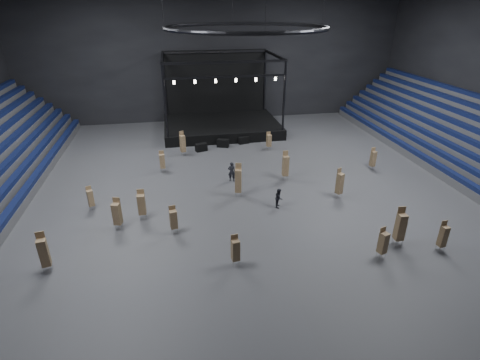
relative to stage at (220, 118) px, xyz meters
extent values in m
plane|color=#414143|center=(0.00, -16.24, -1.45)|extent=(50.00, 50.00, 0.00)
cube|color=black|center=(0.00, 4.76, 7.55)|extent=(50.00, 0.20, 18.00)
cube|color=black|center=(0.00, -37.24, 7.55)|extent=(50.00, 0.20, 18.00)
cube|color=#0D1A3A|center=(-18.12, -16.24, -0.50)|extent=(0.59, 40.00, 0.40)
cube|color=#0D1A3A|center=(-19.02, -16.24, 0.25)|extent=(0.59, 40.00, 0.40)
cube|color=#4C4C4F|center=(21.40, -16.24, -1.08)|extent=(7.20, 40.00, 0.75)
cube|color=#0D1A3A|center=(18.12, -16.24, -0.50)|extent=(0.59, 40.00, 0.40)
cube|color=#4C4C4F|center=(21.85, -16.24, -0.70)|extent=(6.30, 40.00, 1.50)
cube|color=#0D1A3A|center=(19.02, -16.24, 0.25)|extent=(0.59, 40.00, 0.40)
cube|color=#4C4C4F|center=(22.30, -16.24, -0.33)|extent=(5.40, 40.00, 2.25)
cube|color=#0D1A3A|center=(19.91, -16.24, 1.00)|extent=(0.59, 40.00, 0.40)
cube|color=#4C4C4F|center=(22.75, -16.24, 0.05)|extent=(4.50, 40.00, 3.00)
cube|color=#0D1A3A|center=(20.82, -16.24, 1.75)|extent=(0.59, 40.00, 0.40)
cube|color=#4C4C4F|center=(23.20, -16.24, 0.42)|extent=(3.60, 40.00, 3.75)
cube|color=#0D1A3A|center=(21.71, -16.24, 2.50)|extent=(0.59, 40.00, 0.40)
cube|color=black|center=(0.00, -0.74, -0.85)|extent=(14.00, 10.00, 1.20)
cube|color=black|center=(0.00, 4.06, 3.75)|extent=(13.30, 0.30, 8.00)
cylinder|color=black|center=(-6.60, -5.34, 3.65)|extent=(0.24, 0.24, 7.80)
cylinder|color=black|center=(-6.60, 3.86, 3.65)|extent=(0.24, 0.24, 7.80)
cylinder|color=black|center=(6.60, -5.34, 3.65)|extent=(0.24, 0.24, 7.80)
cylinder|color=black|center=(6.60, 3.86, 3.65)|extent=(0.24, 0.24, 7.80)
cube|color=black|center=(0.00, -5.34, 7.55)|extent=(13.40, 0.25, 0.25)
cube|color=black|center=(0.00, 3.86, 7.55)|extent=(13.40, 0.25, 0.25)
cube|color=black|center=(0.00, -5.34, 6.05)|extent=(13.40, 0.20, 0.20)
cylinder|color=white|center=(-5.50, -5.34, 5.65)|extent=(0.24, 0.24, 0.35)
cylinder|color=white|center=(-3.30, -5.34, 5.65)|extent=(0.24, 0.24, 0.35)
cylinder|color=white|center=(-1.10, -5.34, 5.65)|extent=(0.24, 0.24, 0.35)
cylinder|color=white|center=(1.10, -5.34, 5.65)|extent=(0.24, 0.24, 0.35)
cylinder|color=white|center=(3.30, -5.34, 5.65)|extent=(0.24, 0.24, 0.35)
cylinder|color=white|center=(5.50, -5.34, 5.65)|extent=(0.24, 0.24, 0.35)
torus|color=black|center=(0.00, -16.24, 11.55)|extent=(12.30, 12.30, 0.30)
cube|color=black|center=(-3.11, -7.30, -1.03)|extent=(1.39, 1.00, 0.83)
cube|color=black|center=(-0.60, -6.47, -1.02)|extent=(1.44, 1.05, 0.87)
cube|color=black|center=(1.87, -5.77, -1.04)|extent=(1.34, 0.89, 0.82)
cylinder|color=silver|center=(10.50, -28.41, -1.27)|extent=(0.03, 0.03, 0.36)
cylinder|color=silver|center=(10.50, -28.07, -1.27)|extent=(0.03, 0.03, 0.36)
cylinder|color=silver|center=(10.84, -28.41, -1.27)|extent=(0.03, 0.03, 0.36)
cylinder|color=silver|center=(10.84, -28.07, -1.27)|extent=(0.03, 0.03, 0.36)
cube|color=tan|center=(10.67, -28.24, -0.36)|extent=(0.46, 0.46, 1.46)
cube|color=tan|center=(10.66, -28.06, 0.32)|extent=(0.41, 0.08, 0.80)
cylinder|color=silver|center=(-7.40, -12.38, -1.25)|extent=(0.03, 0.03, 0.40)
cylinder|color=silver|center=(-7.40, -11.99, -1.25)|extent=(0.03, 0.03, 0.40)
cylinder|color=silver|center=(-7.01, -12.38, -1.25)|extent=(0.03, 0.03, 0.40)
cylinder|color=silver|center=(-7.01, -11.99, -1.25)|extent=(0.03, 0.03, 0.40)
cube|color=tan|center=(-7.20, -12.19, -0.37)|extent=(0.52, 0.52, 1.36)
cube|color=tan|center=(-7.22, -11.99, 0.27)|extent=(0.47, 0.10, 0.75)
cylinder|color=silver|center=(-6.58, -23.19, -1.25)|extent=(0.03, 0.03, 0.41)
cylinder|color=silver|center=(-6.58, -22.80, -1.25)|extent=(0.03, 0.03, 0.41)
cylinder|color=silver|center=(-6.19, -23.19, -1.25)|extent=(0.03, 0.03, 0.41)
cylinder|color=silver|center=(-6.19, -22.80, -1.25)|extent=(0.03, 0.03, 0.41)
cube|color=tan|center=(-6.38, -23.00, -0.37)|extent=(0.56, 0.56, 1.35)
cube|color=tan|center=(-6.42, -22.80, 0.26)|extent=(0.47, 0.14, 0.74)
cylinder|color=silver|center=(-1.20, -18.62, -1.23)|extent=(0.03, 0.03, 0.43)
cylinder|color=silver|center=(-1.20, -18.21, -1.23)|extent=(0.03, 0.03, 0.43)
cylinder|color=silver|center=(-0.78, -18.62, -1.23)|extent=(0.03, 0.03, 0.43)
cylinder|color=silver|center=(-0.78, -18.21, -1.23)|extent=(0.03, 0.03, 0.43)
cube|color=tan|center=(-0.99, -18.41, -0.02)|extent=(0.63, 0.63, 1.99)
cube|color=tan|center=(-0.94, -18.20, 0.93)|extent=(0.50, 0.18, 1.10)
cylinder|color=silver|center=(8.16, -27.30, -1.25)|extent=(0.03, 0.03, 0.40)
cylinder|color=silver|center=(8.16, -26.92, -1.25)|extent=(0.03, 0.03, 0.40)
cylinder|color=silver|center=(8.54, -27.30, -1.25)|extent=(0.03, 0.03, 0.40)
cylinder|color=silver|center=(8.54, -26.92, -1.25)|extent=(0.03, 0.03, 0.40)
cube|color=tan|center=(8.35, -27.11, -0.37)|extent=(0.58, 0.58, 1.35)
cube|color=tan|center=(8.31, -26.91, 0.25)|extent=(0.46, 0.16, 0.74)
cylinder|color=silver|center=(-12.80, -18.71, -1.27)|extent=(0.03, 0.03, 0.35)
cylinder|color=silver|center=(-12.80, -18.37, -1.27)|extent=(0.03, 0.03, 0.35)
cylinder|color=silver|center=(-12.47, -18.71, -1.27)|extent=(0.03, 0.03, 0.35)
cylinder|color=silver|center=(-12.47, -18.37, -1.27)|extent=(0.03, 0.03, 0.35)
cube|color=tan|center=(-12.64, -18.54, -0.44)|extent=(0.55, 0.55, 1.31)
cube|color=tan|center=(-12.71, -18.38, 0.17)|extent=(0.39, 0.21, 0.72)
cylinder|color=silver|center=(4.04, -8.42, -1.25)|extent=(0.03, 0.03, 0.39)
cylinder|color=silver|center=(4.04, -8.05, -1.25)|extent=(0.03, 0.03, 0.39)
cylinder|color=silver|center=(4.41, -8.42, -1.25)|extent=(0.03, 0.03, 0.39)
cylinder|color=silver|center=(4.41, -8.05, -1.25)|extent=(0.03, 0.03, 0.39)
cube|color=tan|center=(4.23, -8.24, -0.40)|extent=(0.53, 0.53, 1.31)
cube|color=tan|center=(4.20, -8.04, 0.20)|extent=(0.45, 0.12, 0.72)
cylinder|color=silver|center=(8.03, -27.37, -1.22)|extent=(0.03, 0.03, 0.45)
cylinder|color=silver|center=(8.03, -26.94, -1.22)|extent=(0.03, 0.03, 0.45)
cylinder|color=silver|center=(8.46, -27.37, -1.22)|extent=(0.03, 0.03, 0.45)
cylinder|color=silver|center=(8.46, -26.94, -1.22)|extent=(0.03, 0.03, 0.45)
cube|color=tan|center=(8.24, -27.16, -0.05)|extent=(0.57, 0.57, 1.89)
cube|color=tan|center=(8.25, -26.93, 0.84)|extent=(0.52, 0.09, 1.04)
cylinder|color=silver|center=(12.56, -15.44, -1.27)|extent=(0.03, 0.03, 0.37)
cylinder|color=silver|center=(12.56, -15.09, -1.27)|extent=(0.03, 0.03, 0.37)
cylinder|color=silver|center=(12.91, -15.44, -1.27)|extent=(0.03, 0.03, 0.37)
cylinder|color=silver|center=(12.91, -15.09, -1.27)|extent=(0.03, 0.03, 0.37)
cube|color=tan|center=(12.74, -15.27, -0.34)|extent=(0.49, 0.49, 1.49)
cube|color=tan|center=(12.72, -15.09, 0.36)|extent=(0.43, 0.10, 0.82)
cylinder|color=silver|center=(-10.48, -22.00, -1.23)|extent=(0.03, 0.03, 0.44)
cylinder|color=silver|center=(-10.48, -21.58, -1.23)|extent=(0.03, 0.03, 0.44)
cylinder|color=silver|center=(-10.07, -22.00, -1.23)|extent=(0.03, 0.03, 0.44)
cylinder|color=silver|center=(-10.07, -21.58, -1.23)|extent=(0.03, 0.03, 0.44)
cube|color=tan|center=(-10.28, -21.79, -0.21)|extent=(0.64, 0.64, 1.62)
cube|color=tan|center=(-10.22, -21.58, 0.55)|extent=(0.50, 0.20, 0.89)
cylinder|color=silver|center=(6.97, -20.29, -1.25)|extent=(0.03, 0.03, 0.39)
cylinder|color=silver|center=(6.97, -19.92, -1.25)|extent=(0.03, 0.03, 0.39)
cylinder|color=silver|center=(7.35, -20.29, -1.25)|extent=(0.03, 0.03, 0.39)
cylinder|color=silver|center=(7.35, -19.92, -1.25)|extent=(0.03, 0.03, 0.39)
cube|color=tan|center=(7.16, -20.11, -0.17)|extent=(0.63, 0.63, 1.77)
cube|color=tan|center=(7.08, -19.93, 0.66)|extent=(0.44, 0.24, 0.97)
cylinder|color=silver|center=(-14.20, -26.03, -1.23)|extent=(0.03, 0.03, 0.43)
cylinder|color=silver|center=(-14.20, -25.62, -1.23)|extent=(0.03, 0.03, 0.43)
cylinder|color=silver|center=(-13.80, -26.03, -1.23)|extent=(0.03, 0.03, 0.43)
cylinder|color=silver|center=(-13.80, -25.62, -1.23)|extent=(0.03, 0.03, 0.43)
cube|color=tan|center=(-14.00, -25.83, -0.12)|extent=(0.60, 0.60, 1.80)
cube|color=tan|center=(-14.04, -25.61, 0.73)|extent=(0.50, 0.15, 0.99)
cylinder|color=silver|center=(-2.93, -27.48, -1.26)|extent=(0.03, 0.03, 0.39)
cylinder|color=silver|center=(-2.93, -27.11, -1.26)|extent=(0.03, 0.03, 0.39)
cylinder|color=silver|center=(-2.56, -27.48, -1.26)|extent=(0.03, 0.03, 0.39)
cylinder|color=silver|center=(-2.56, -27.11, -1.26)|extent=(0.03, 0.03, 0.39)
cube|color=tan|center=(-2.75, -27.29, -0.37)|extent=(0.54, 0.54, 1.39)
cube|color=tan|center=(-2.78, -27.10, 0.28)|extent=(0.45, 0.13, 0.76)
cylinder|color=silver|center=(-8.86, -20.90, -1.22)|extent=(0.03, 0.03, 0.45)
cylinder|color=silver|center=(-8.86, -20.47, -1.22)|extent=(0.03, 0.03, 0.45)
cylinder|color=silver|center=(-8.43, -20.90, -1.22)|extent=(0.03, 0.03, 0.45)
cylinder|color=silver|center=(-8.43, -20.47, -1.22)|extent=(0.03, 0.03, 0.45)
cube|color=tan|center=(-8.65, -20.68, -0.22)|extent=(0.56, 0.56, 1.55)
cube|color=tan|center=(-8.64, -20.46, 0.50)|extent=(0.52, 0.08, 0.85)
cylinder|color=silver|center=(3.57, -16.18, -1.24)|extent=(0.03, 0.03, 0.42)
cylinder|color=silver|center=(3.57, -15.78, -1.24)|extent=(0.03, 0.03, 0.42)
cylinder|color=silver|center=(3.98, -16.18, -1.24)|extent=(0.03, 0.03, 0.42)
cylinder|color=silver|center=(3.98, -15.78, -1.24)|extent=(0.03, 0.03, 0.42)
cube|color=tan|center=(3.78, -15.98, -0.09)|extent=(0.51, 0.51, 1.87)
cube|color=tan|center=(3.78, -15.77, 0.79)|extent=(0.49, 0.06, 1.03)
cylinder|color=silver|center=(-5.29, -8.43, -1.24)|extent=(0.03, 0.03, 0.41)
cylinder|color=silver|center=(-5.29, -8.04, -1.24)|extent=(0.03, 0.03, 0.41)
cylinder|color=silver|center=(-4.90, -8.43, -1.24)|extent=(0.03, 0.03, 0.41)
cylinder|color=silver|center=(-4.90, -8.04, -1.24)|extent=(0.03, 0.03, 0.41)
cube|color=tan|center=(-5.10, -8.24, -0.15)|extent=(0.63, 0.63, 1.77)
cube|color=tan|center=(-5.16, -8.04, 0.69)|extent=(0.47, 0.21, 0.97)
cylinder|color=silver|center=(6.29, -28.42, -1.25)|extent=(0.03, 0.03, 0.39)
cylinder|color=silver|center=(6.29, -28.05, -1.25)|extent=(0.03, 0.03, 0.39)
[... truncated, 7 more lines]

